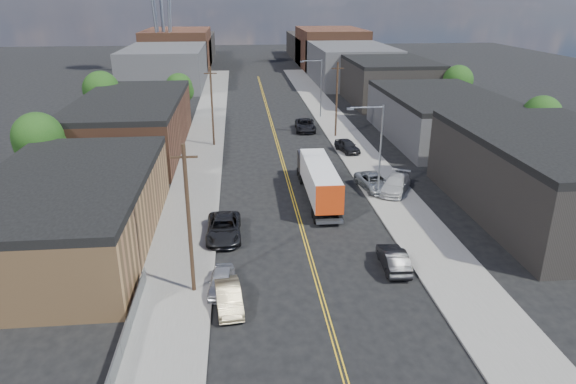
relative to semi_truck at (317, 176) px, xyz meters
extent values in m
plane|color=black|center=(-2.32, 34.04, -2.08)|extent=(260.00, 260.00, 0.00)
cube|color=gold|center=(-2.32, 19.04, -2.08)|extent=(0.32, 120.00, 0.01)
cube|color=slate|center=(-11.82, 19.04, -2.01)|extent=(5.00, 140.00, 0.15)
cube|color=slate|center=(7.18, 19.04, -2.01)|extent=(5.00, 140.00, 0.15)
cube|color=olive|center=(-20.32, -7.96, 0.42)|extent=(12.00, 22.00, 5.00)
cube|color=black|center=(-20.32, -7.96, 3.22)|extent=(12.00, 22.00, 0.60)
cube|color=#513020|center=(-20.32, 18.04, 0.92)|extent=(12.00, 26.00, 6.00)
cube|color=black|center=(-20.32, 18.04, 4.22)|extent=(12.00, 26.00, 0.60)
cube|color=black|center=(19.68, -5.96, 1.17)|extent=(14.00, 22.00, 6.50)
cube|color=black|center=(19.68, -5.96, 4.72)|extent=(14.00, 22.00, 0.60)
cube|color=navy|center=(12.88, -5.96, 1.52)|extent=(0.30, 20.00, 0.80)
cube|color=#373739|center=(19.68, 20.04, 0.67)|extent=(14.00, 24.00, 5.50)
cube|color=black|center=(19.68, 20.04, 3.72)|extent=(14.00, 24.00, 0.60)
cube|color=black|center=(19.68, 46.04, 1.42)|extent=(14.00, 22.00, 7.00)
cube|color=black|center=(19.68, 46.04, 5.22)|extent=(14.00, 22.00, 0.60)
cube|color=#373739|center=(-22.32, 69.04, 1.92)|extent=(16.00, 30.00, 8.00)
cube|color=#373739|center=(17.68, 69.04, 1.92)|extent=(16.00, 30.00, 8.00)
cube|color=#513020|center=(-22.32, 94.04, 2.92)|extent=(16.00, 26.00, 10.00)
cube|color=#513020|center=(17.68, 94.04, 2.92)|extent=(16.00, 26.00, 10.00)
cube|color=black|center=(-22.32, 114.04, 1.42)|extent=(16.00, 40.00, 7.00)
cube|color=black|center=(17.68, 114.04, 1.42)|extent=(16.00, 40.00, 7.00)
cylinder|color=gray|center=(-24.32, 84.04, 12.92)|extent=(0.80, 0.80, 30.00)
cylinder|color=gray|center=(-26.08, 82.28, 12.92)|extent=(1.94, 1.94, 29.98)
cylinder|color=gray|center=(-22.56, 82.28, 12.92)|extent=(1.94, 1.94, 29.98)
cylinder|color=gray|center=(-26.08, 85.80, 12.92)|extent=(1.94, 1.94, 29.98)
cylinder|color=gray|center=(-22.56, 85.80, 12.92)|extent=(1.94, 1.94, 29.98)
cylinder|color=gray|center=(5.68, -0.96, 2.42)|extent=(0.18, 0.18, 9.00)
cylinder|color=gray|center=(4.18, -0.96, 6.72)|extent=(3.00, 0.12, 0.12)
cube|color=gray|center=(2.68, -0.96, 6.62)|extent=(0.60, 0.25, 0.18)
cylinder|color=gray|center=(5.68, 34.04, 2.42)|extent=(0.18, 0.18, 9.00)
cylinder|color=gray|center=(4.18, 34.04, 6.72)|extent=(3.00, 0.12, 0.12)
cube|color=gray|center=(2.68, 34.04, 6.62)|extent=(0.60, 0.25, 0.18)
cylinder|color=black|center=(-10.52, -15.96, 2.92)|extent=(0.26, 0.26, 10.00)
cube|color=black|center=(-10.52, -15.96, 7.12)|extent=(1.60, 0.12, 0.12)
cylinder|color=black|center=(-10.52, 19.04, 2.92)|extent=(0.26, 0.26, 10.00)
cube|color=black|center=(-10.52, 19.04, 7.12)|extent=(1.60, 0.12, 0.12)
cylinder|color=black|center=(5.88, 22.04, 2.92)|extent=(0.26, 0.26, 10.00)
cube|color=black|center=(5.88, 22.04, 7.12)|extent=(1.60, 0.12, 0.12)
cube|color=slate|center=(-13.82, -22.46, -1.48)|extent=(0.02, 16.00, 1.20)
cube|color=slate|center=(-13.82, -22.46, -0.88)|extent=(0.05, 16.00, 0.05)
cylinder|color=black|center=(-26.32, 4.04, 0.04)|extent=(0.36, 0.36, 4.25)
sphere|color=#15340E|center=(-26.32, 4.04, 3.44)|extent=(4.76, 4.76, 4.76)
sphere|color=#15340E|center=(-25.72, 4.34, 2.59)|extent=(3.74, 3.74, 3.74)
sphere|color=#15340E|center=(-26.82, 3.64, 2.85)|extent=(3.40, 3.40, 3.40)
cylinder|color=black|center=(-26.32, 29.04, 0.17)|extent=(0.36, 0.36, 4.50)
sphere|color=#15340E|center=(-26.32, 29.04, 3.77)|extent=(5.04, 5.04, 5.04)
sphere|color=#15340E|center=(-25.72, 29.34, 2.87)|extent=(3.96, 3.96, 3.96)
sphere|color=#15340E|center=(-26.82, 28.64, 3.14)|extent=(3.60, 3.60, 3.60)
cylinder|color=black|center=(-16.32, 36.04, -0.21)|extent=(0.36, 0.36, 3.75)
sphere|color=#15340E|center=(-16.32, 36.04, 2.79)|extent=(4.20, 4.20, 4.20)
sphere|color=#15340E|center=(-15.72, 36.34, 2.04)|extent=(3.30, 3.30, 3.30)
sphere|color=#15340E|center=(-16.82, 35.64, 2.27)|extent=(3.00, 3.00, 3.00)
cylinder|color=black|center=(27.68, 10.04, -0.08)|extent=(0.36, 0.36, 4.00)
sphere|color=#15340E|center=(27.68, 10.04, 3.12)|extent=(4.48, 4.48, 4.48)
sphere|color=#15340E|center=(28.28, 10.34, 2.32)|extent=(3.52, 3.52, 3.52)
sphere|color=#15340E|center=(27.18, 9.64, 2.56)|extent=(3.20, 3.20, 3.20)
cylinder|color=black|center=(27.68, 34.04, 0.04)|extent=(0.36, 0.36, 4.25)
sphere|color=#15340E|center=(27.68, 34.04, 3.44)|extent=(4.76, 4.76, 4.76)
sphere|color=#15340E|center=(28.28, 34.34, 2.59)|extent=(3.74, 3.74, 3.74)
sphere|color=#15340E|center=(27.18, 33.64, 2.85)|extent=(3.40, 3.40, 3.40)
cube|color=silver|center=(0.00, -1.40, 0.29)|extent=(2.43, 10.96, 2.55)
cube|color=#AA300D|center=(0.00, -6.87, 0.29)|extent=(2.39, 0.13, 2.57)
cube|color=gray|center=(0.00, -6.87, -1.58)|extent=(2.26, 0.61, 0.25)
cube|color=black|center=(0.00, 5.35, -0.67)|extent=(2.30, 2.93, 2.83)
cylinder|color=black|center=(0.00, -5.47, -1.63)|extent=(2.38, 0.92, 0.91)
cylinder|color=black|center=(0.00, 5.35, -1.63)|extent=(2.29, 0.92, 0.91)
imported|color=#BBBDC1|center=(-8.72, -15.96, -1.41)|extent=(1.92, 4.08, 1.35)
imported|color=#8A7B5A|center=(-8.23, -17.96, -1.37)|extent=(1.96, 4.46, 1.42)
imported|color=black|center=(-8.72, -8.02, -1.27)|extent=(2.69, 5.83, 1.62)
imported|color=black|center=(3.30, -14.20, -1.33)|extent=(1.82, 4.64, 1.50)
imported|color=#A1A4A6|center=(5.88, 1.22, -1.18)|extent=(3.31, 5.73, 1.50)
imported|color=#ADADAD|center=(7.74, 0.23, -1.14)|extent=(4.62, 5.87, 1.59)
imported|color=black|center=(5.88, 14.26, -1.16)|extent=(2.87, 4.82, 1.54)
imported|color=black|center=(2.18, 25.70, -1.26)|extent=(3.09, 6.08, 1.65)
camera|label=1|loc=(-7.21, -45.40, 16.03)|focal=32.00mm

